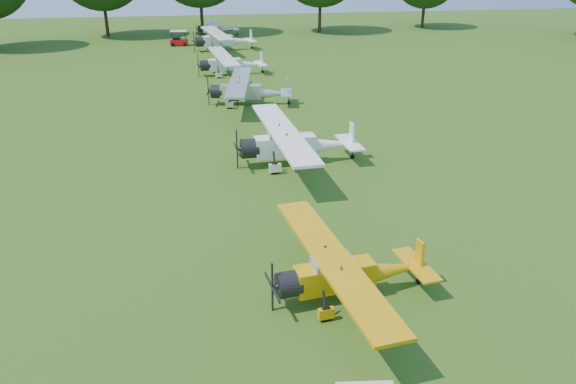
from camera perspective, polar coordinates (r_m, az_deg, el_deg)
name	(u,v)px	position (r m, az deg, el deg)	size (l,w,h in m)	color
ground	(280,204)	(26.67, -0.84, -1.19)	(160.00, 160.00, 0.00)	#2B4E13
tree_belt	(360,27)	(25.33, 7.34, 16.27)	(137.36, 130.27, 14.52)	#302012
aircraft_2	(347,271)	(19.46, 5.97, -7.96)	(5.84, 9.27, 1.82)	#DA9D09
aircraft_3	(294,142)	(31.17, 0.62, 5.11)	(7.01, 11.17, 2.20)	white
aircraft_4	(247,89)	(43.61, -4.20, 10.36)	(6.53, 10.35, 2.03)	silver
aircraft_5	(230,62)	(54.35, -5.96, 12.97)	(6.48, 10.30, 2.02)	white
aircraft_6	(222,39)	(67.73, -6.70, 15.19)	(7.29, 11.54, 2.27)	white
aircraft_7	(216,28)	(79.69, -7.33, 16.24)	(5.75, 9.13, 1.81)	silver
golf_cart	(179,41)	(72.07, -11.04, 14.85)	(2.18, 1.47, 1.77)	red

